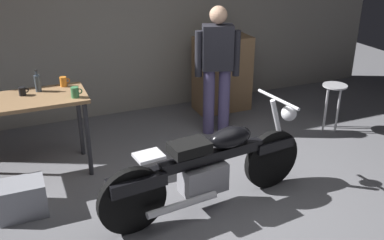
# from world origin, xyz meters

# --- Properties ---
(ground_plane) EXTENTS (12.00, 12.00, 0.00)m
(ground_plane) POSITION_xyz_m (0.00, 0.00, 0.00)
(ground_plane) COLOR slate
(back_wall) EXTENTS (8.00, 0.12, 3.10)m
(back_wall) POSITION_xyz_m (0.00, 2.80, 1.55)
(back_wall) COLOR gray
(back_wall) RESTS_ON ground_plane
(workbench) EXTENTS (1.30, 0.64, 0.90)m
(workbench) POSITION_xyz_m (-1.68, 1.37, 0.79)
(workbench) COLOR #99724C
(workbench) RESTS_ON ground_plane
(motorcycle) EXTENTS (2.18, 0.65, 1.00)m
(motorcycle) POSITION_xyz_m (-0.14, 0.05, 0.45)
(motorcycle) COLOR black
(motorcycle) RESTS_ON ground_plane
(person_standing) EXTENTS (0.54, 0.33, 1.67)m
(person_standing) POSITION_xyz_m (0.67, 1.58, 0.93)
(person_standing) COLOR #504874
(person_standing) RESTS_ON ground_plane
(shop_stool) EXTENTS (0.32, 0.32, 0.64)m
(shop_stool) POSITION_xyz_m (2.13, 1.05, 0.50)
(shop_stool) COLOR #B2B2B7
(shop_stool) RESTS_ON ground_plane
(wooden_dresser) EXTENTS (0.80, 0.47, 1.10)m
(wooden_dresser) POSITION_xyz_m (1.11, 2.30, 0.55)
(wooden_dresser) COLOR #99724C
(wooden_dresser) RESTS_ON ground_plane
(storage_bin) EXTENTS (0.44, 0.32, 0.34)m
(storage_bin) POSITION_xyz_m (-1.83, 0.62, 0.17)
(storage_bin) COLOR gray
(storage_bin) RESTS_ON ground_plane
(mug_black_matte) EXTENTS (0.10, 0.07, 0.09)m
(mug_black_matte) POSITION_xyz_m (-1.66, 1.47, 0.95)
(mug_black_matte) COLOR black
(mug_black_matte) RESTS_ON workbench
(mug_green_speckled) EXTENTS (0.12, 0.08, 0.11)m
(mug_green_speckled) POSITION_xyz_m (-1.16, 1.19, 0.96)
(mug_green_speckled) COLOR #3D7F4C
(mug_green_speckled) RESTS_ON workbench
(mug_orange_travel) EXTENTS (0.11, 0.08, 0.11)m
(mug_orange_travel) POSITION_xyz_m (-1.22, 1.59, 0.95)
(mug_orange_travel) COLOR orange
(mug_orange_travel) RESTS_ON workbench
(bottle) EXTENTS (0.06, 0.06, 0.24)m
(bottle) POSITION_xyz_m (-1.50, 1.53, 1.00)
(bottle) COLOR #3F4C59
(bottle) RESTS_ON workbench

